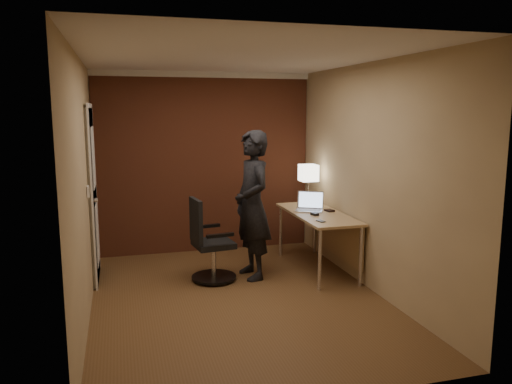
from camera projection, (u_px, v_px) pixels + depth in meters
The scene contains 9 objects.
room at pixel (190, 158), 6.48m from camera, with size 4.00×4.00×4.00m.
desk at pixel (323, 222), 6.20m from camera, with size 0.60×1.50×0.73m.
desk_lamp at pixel (308, 173), 6.67m from camera, with size 0.22×0.22×0.54m.
laptop at pixel (310, 205), 6.31m from camera, with size 0.41×0.39×0.23m.
mouse at pixel (315, 214), 6.02m from camera, with size 0.06×0.10×0.03m, color black.
phone at pixel (321, 221), 5.68m from camera, with size 0.06×0.12×0.01m, color black.
wallet at pixel (330, 211), 6.24m from camera, with size 0.09×0.11×0.02m, color black.
office_chair at pixel (209, 246), 5.80m from camera, with size 0.53×0.57×0.97m.
person at pixel (252, 205), 5.87m from camera, with size 0.64×0.42×1.76m, color black.
Camera 1 is at (-1.16, -4.93, 1.99)m, focal length 35.00 mm.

